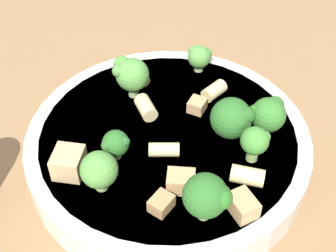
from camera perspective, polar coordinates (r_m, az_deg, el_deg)
ground_plane at (r=0.48m, az=-0.00°, el=-3.98°), size 2.00×2.00×0.00m
pasta_bowl at (r=0.46m, az=-0.00°, el=-2.23°), size 0.28×0.28×0.04m
broccoli_floret_0 at (r=0.52m, az=3.82°, el=8.42°), size 0.03×0.03×0.03m
broccoli_floret_1 at (r=0.39m, az=-7.94°, el=-5.62°), size 0.03×0.03×0.04m
broccoli_floret_2 at (r=0.37m, az=4.91°, el=-8.52°), size 0.04×0.04×0.05m
broccoli_floret_3 at (r=0.45m, az=12.11°, el=1.48°), size 0.03×0.04×0.04m
broccoli_floret_4 at (r=0.42m, az=-6.43°, el=-2.17°), size 0.03×0.03×0.03m
broccoli_floret_5 at (r=0.48m, az=-4.60°, el=6.32°), size 0.04×0.04×0.04m
broccoli_floret_6 at (r=0.44m, az=7.85°, el=0.92°), size 0.04×0.04×0.04m
broccoli_floret_7 at (r=0.42m, az=10.63°, el=-1.85°), size 0.03×0.03×0.04m
rigatoni_0 at (r=0.47m, az=-2.72°, el=2.25°), size 0.03×0.03×0.02m
rigatoni_1 at (r=0.41m, az=9.74°, el=-5.91°), size 0.03×0.03×0.02m
rigatoni_2 at (r=0.51m, az=-3.58°, el=6.05°), size 0.03×0.02×0.01m
rigatoni_3 at (r=0.43m, az=-0.49°, el=-2.90°), size 0.03×0.03×0.01m
rigatoni_4 at (r=0.49m, az=5.72°, el=4.24°), size 0.02×0.03×0.01m
chicken_chunk_0 at (r=0.39m, az=9.09°, el=-9.55°), size 0.03×0.03×0.02m
chicken_chunk_1 at (r=0.40m, az=1.58°, el=-6.78°), size 0.03×0.03×0.02m
chicken_chunk_2 at (r=0.42m, az=-12.00°, el=-4.40°), size 0.04×0.04×0.02m
chicken_chunk_3 at (r=0.39m, az=-0.82°, el=-9.43°), size 0.02×0.02×0.01m
chicken_chunk_4 at (r=0.47m, az=3.88°, el=2.35°), size 0.02×0.02×0.01m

